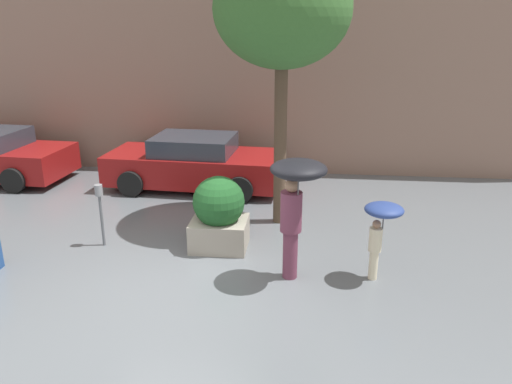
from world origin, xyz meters
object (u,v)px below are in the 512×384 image
person_child (381,221)px  parked_car_near (195,163)px  street_tree (282,11)px  planter_box (219,214)px  person_adult (296,192)px  parking_meter (100,202)px

person_child → parked_car_near: parked_car_near is taller
person_child → parked_car_near: 5.75m
person_child → street_tree: 4.15m
planter_box → parked_car_near: 3.54m
person_child → person_adult: bearing=-160.1°
person_adult → parked_car_near: size_ratio=0.46×
person_adult → street_tree: size_ratio=0.38×
parking_meter → person_child: bearing=-9.3°
parked_car_near → parking_meter: parked_car_near is taller
person_child → parking_meter: bearing=-175.3°
parked_car_near → planter_box: bearing=-156.7°
street_tree → parking_meter: (-3.10, -1.47, -3.21)m
planter_box → parked_car_near: bearing=109.5°
planter_box → parking_meter: (-2.11, -0.13, 0.19)m
planter_box → parking_meter: 2.13m
planter_box → parking_meter: bearing=-176.5°
person_child → street_tree: street_tree is taller
parked_car_near → person_child: bearing=-134.0°
person_adult → parked_car_near: person_adult is taller
parked_car_near → street_tree: (2.17, -2.00, 3.44)m
planter_box → person_child: size_ratio=1.04×
planter_box → person_child: 2.84m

